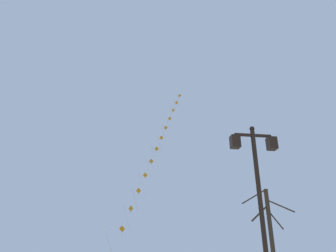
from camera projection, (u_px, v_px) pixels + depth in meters
twin_lantern_lamp_post at (257, 177)px, 9.48m from camera, size 1.49×0.28×5.34m
kite_train at (156, 150)px, 29.99m from camera, size 7.69×13.40×20.68m
bare_tree at (271, 234)px, 15.42m from camera, size 2.03×1.76×4.74m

